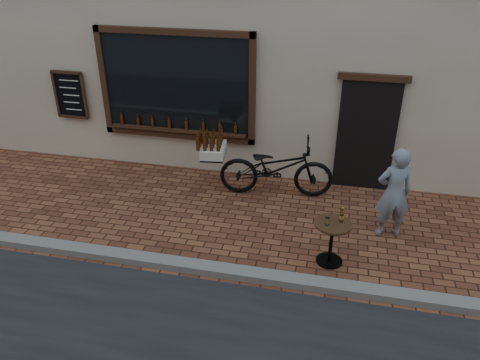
# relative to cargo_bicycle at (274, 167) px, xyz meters

# --- Properties ---
(ground) EXTENTS (90.00, 90.00, 0.00)m
(ground) POSITION_rel_cargo_bicycle_xyz_m (-0.23, -2.78, -0.59)
(ground) COLOR #53281A
(ground) RESTS_ON ground
(kerb) EXTENTS (90.00, 0.25, 0.12)m
(kerb) POSITION_rel_cargo_bicycle_xyz_m (-0.23, -2.58, -0.53)
(kerb) COLOR slate
(kerb) RESTS_ON ground
(cargo_bicycle) EXTENTS (2.63, 1.02, 1.23)m
(cargo_bicycle) POSITION_rel_cargo_bicycle_xyz_m (0.00, 0.00, 0.00)
(cargo_bicycle) COLOR black
(cargo_bicycle) RESTS_ON ground
(bistro_table) EXTENTS (0.56, 0.56, 0.97)m
(bistro_table) POSITION_rel_cargo_bicycle_xyz_m (1.20, -1.93, -0.07)
(bistro_table) COLOR black
(bistro_table) RESTS_ON ground
(pedestrian) EXTENTS (0.67, 0.52, 1.62)m
(pedestrian) POSITION_rel_cargo_bicycle_xyz_m (2.13, -0.96, 0.22)
(pedestrian) COLOR slate
(pedestrian) RESTS_ON ground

